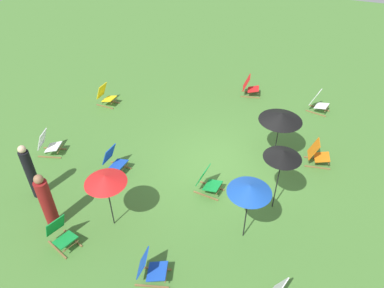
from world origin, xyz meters
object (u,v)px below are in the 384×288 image
deckchair_1 (150,268)px  deckchair_4 (106,96)px  umbrella_3 (250,189)px  deckchair_9 (48,144)px  person_0 (31,173)px  deckchair_3 (318,102)px  deckchair_5 (250,87)px  deckchair_2 (114,160)px  deckchair_6 (317,154)px  umbrella_0 (281,117)px  umbrella_2 (283,154)px  deckchair_0 (61,234)px  person_1 (47,203)px  umbrella_1 (105,179)px  deckchair_7 (208,181)px

deckchair_1 → deckchair_4: size_ratio=1.04×
deckchair_1 → umbrella_3: (1.91, -1.60, 1.27)m
deckchair_9 → person_0: person_0 is taller
deckchair_4 → umbrella_3: umbrella_3 is taller
deckchair_3 → deckchair_5: same height
deckchair_2 → deckchair_6: same height
deckchair_2 → umbrella_0: size_ratio=0.50×
deckchair_6 → umbrella_2: size_ratio=0.43×
umbrella_2 → person_0: (-2.06, 6.19, -1.00)m
deckchair_0 → deckchair_2: bearing=23.7°
deckchair_0 → deckchair_3: bearing=-12.3°
deckchair_6 → deckchair_2: bearing=104.1°
umbrella_3 → person_0: size_ratio=1.00×
deckchair_5 → person_1: size_ratio=0.49×
umbrella_1 → person_0: 2.62m
deckchair_1 → deckchair_3: same height
umbrella_0 → umbrella_1: (-4.24, 3.26, 0.03)m
deckchair_4 → deckchair_5: (2.80, -4.95, 0.00)m
deckchair_2 → deckchair_3: (5.75, -5.27, 0.00)m
deckchair_6 → deckchair_9: size_ratio=0.97×
deckchair_1 → deckchair_7: (3.03, -0.22, 0.00)m
deckchair_2 → umbrella_3: size_ratio=0.48×
deckchair_3 → person_0: 10.06m
umbrella_2 → deckchair_0: bearing=125.0°
umbrella_0 → umbrella_3: (-3.34, 0.06, 0.11)m
deckchair_4 → person_0: size_ratio=0.48×
umbrella_1 → person_1: size_ratio=0.96×
deckchair_2 → deckchair_9: 2.36m
deckchair_6 → deckchair_0: bearing=124.6°
deckchair_9 → deckchair_0: bearing=-152.4°
deckchair_2 → umbrella_3: 4.56m
deckchair_4 → umbrella_1: (-4.94, -3.44, 1.19)m
deckchair_3 → umbrella_0: bearing=176.1°
umbrella_3 → deckchair_4: bearing=58.6°
person_1 → deckchair_0: bearing=-64.4°
deckchair_4 → deckchair_7: 6.03m
umbrella_3 → person_1: 4.90m
deckchair_7 → umbrella_2: 2.36m
deckchair_0 → umbrella_1: umbrella_1 is taller
deckchair_0 → deckchair_4: size_ratio=1.04×
deckchair_9 → deckchair_1: bearing=-135.0°
umbrella_0 → deckchair_9: bearing=110.9°
umbrella_3 → person_1: (-1.52, 4.58, -0.82)m
deckchair_2 → umbrella_0: (2.44, -4.35, 1.16)m
deckchair_0 → deckchair_2: size_ratio=1.04×
deckchair_3 → deckchair_5: 2.69m
deckchair_7 → umbrella_3: size_ratio=0.48×
deckchair_0 → person_1: 0.82m
person_1 → deckchair_7: bearing=8.4°
umbrella_0 → umbrella_1: size_ratio=0.99×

